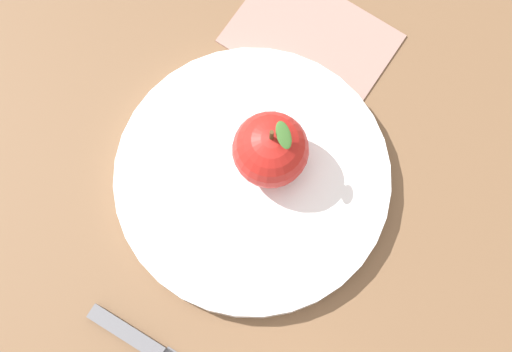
{
  "coord_description": "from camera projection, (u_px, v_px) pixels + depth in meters",
  "views": [
    {
      "loc": [
        0.02,
        -0.14,
        0.67
      ],
      "look_at": [
        0.0,
        0.03,
        0.02
      ],
      "focal_mm": 51.62,
      "sensor_mm": 36.0,
      "label": 1
    }
  ],
  "objects": [
    {
      "name": "dinner_plate",
      "position": [
        256.0,
        178.0,
        0.68
      ],
      "size": [
        0.26,
        0.26,
        0.02
      ],
      "color": "white",
      "rests_on": "ground_plane"
    },
    {
      "name": "ground_plane",
      "position": [
        248.0,
        214.0,
        0.69
      ],
      "size": [
        2.4,
        2.4,
        0.0
      ],
      "primitive_type": "plane",
      "color": "brown"
    },
    {
      "name": "apple",
      "position": [
        271.0,
        150.0,
        0.65
      ],
      "size": [
        0.07,
        0.07,
        0.08
      ],
      "color": "#B21E19",
      "rests_on": "dinner_plate"
    },
    {
      "name": "linen_napkin",
      "position": [
        311.0,
        38.0,
        0.73
      ],
      "size": [
        0.19,
        0.17,
        0.0
      ],
      "primitive_type": "cube",
      "rotation": [
        0.0,
        0.0,
        4.24
      ],
      "color": "gray",
      "rests_on": "ground_plane"
    }
  ]
}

